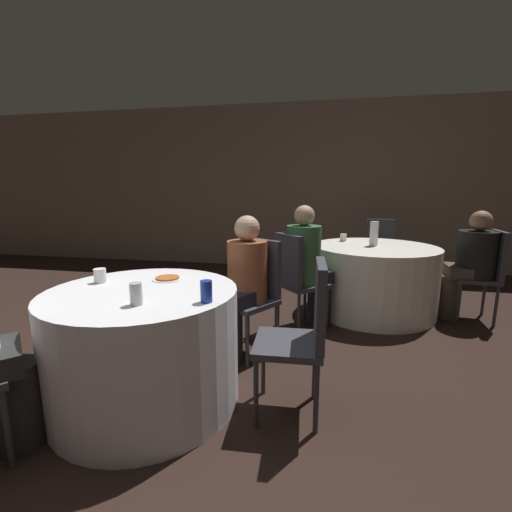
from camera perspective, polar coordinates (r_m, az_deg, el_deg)
The scene contains 18 objects.
ground_plane at distance 2.52m, azimuth -22.38°, elevation -22.57°, with size 16.00×16.00×0.00m, color black.
wall_back at distance 6.20m, azimuth -0.59°, elevation 11.35°, with size 16.00×0.06×2.80m.
table_near at distance 2.37m, azimuth -17.95°, elevation -14.07°, with size 1.18×1.18×0.75m.
table_far at distance 4.08m, azimuth 18.89°, elevation -3.60°, with size 1.36×1.36×0.75m.
chair_near_east at distance 2.08m, azimuth 8.14°, elevation -11.50°, with size 0.42×0.42×0.95m.
chair_near_northeast at distance 2.87m, azimuth -0.06°, elevation -5.00°, with size 0.55×0.55×0.95m.
chair_far_north at distance 5.12m, azimuth 19.79°, elevation 1.42°, with size 0.47×0.47×0.95m.
chair_far_southwest at distance 3.30m, azimuth 6.49°, elevation -2.97°, with size 0.56×0.56×0.95m.
chair_far_east at distance 4.25m, azimuth 33.96°, elevation -1.64°, with size 0.44×0.43×0.95m.
person_green_jacket at distance 3.38m, azimuth 8.74°, elevation -1.82°, with size 0.47×0.46×1.22m.
person_floral_shirt at distance 2.75m, azimuth -2.56°, elevation -5.30°, with size 0.44×0.47×1.16m.
person_black_shirt at distance 4.20m, azimuth 31.95°, elevation -1.08°, with size 0.53×0.39×1.15m.
pizza_plate_near at distance 2.45m, azimuth -14.53°, elevation -3.62°, with size 0.21×0.21×0.02m.
soda_can_silver at distance 1.96m, azimuth -19.36°, elevation -5.98°, with size 0.07×0.07×0.12m.
soda_can_blue at distance 1.91m, azimuth -8.27°, elevation -5.85°, with size 0.07×0.07×0.12m.
cup_near at distance 2.51m, azimuth -24.56°, elevation -3.00°, with size 0.08×0.08×0.09m.
bottle_far at distance 3.99m, azimuth 19.06°, elevation 3.53°, with size 0.09×0.09×0.27m.
cup_far at distance 4.27m, azimuth 14.35°, elevation 3.00°, with size 0.08×0.08×0.09m.
Camera 1 is at (1.23, -1.72, 1.36)m, focal length 24.00 mm.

